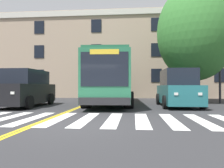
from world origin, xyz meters
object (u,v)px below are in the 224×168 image
street_tree_curbside_large (195,33)px  car_tan_behind_bus (127,90)px  city_bus (110,79)px  car_teal_far_lane (178,89)px  car_black_near_lane (26,89)px

street_tree_curbside_large → car_tan_behind_bus: bearing=123.5°
city_bus → street_tree_curbside_large: street_tree_curbside_large is taller
city_bus → car_teal_far_lane: city_bus is taller
car_tan_behind_bus → car_black_near_lane: bearing=-115.7°
city_bus → car_teal_far_lane: bearing=-24.6°
car_black_near_lane → street_tree_curbside_large: bearing=20.2°
street_tree_curbside_large → car_black_near_lane: bearing=-159.8°
city_bus → car_teal_far_lane: (4.39, -2.01, -0.69)m
car_black_near_lane → car_teal_far_lane: car_teal_far_lane is taller
car_teal_far_lane → city_bus: bearing=155.4°
car_black_near_lane → street_tree_curbside_large: 12.94m
street_tree_curbside_large → car_teal_far_lane: bearing=-120.2°
car_black_near_lane → city_bus: bearing=28.3°
car_black_near_lane → street_tree_curbside_large: street_tree_curbside_large is taller
car_tan_behind_bus → street_tree_curbside_large: (5.45, -8.23, 4.55)m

